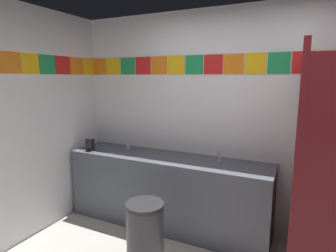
% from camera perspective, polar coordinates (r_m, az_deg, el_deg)
% --- Properties ---
extents(wall_back, '(4.36, 0.09, 2.54)m').
position_cam_1_polar(wall_back, '(3.21, 17.12, 0.59)').
color(wall_back, silver).
rests_on(wall_back, ground_plane).
extents(vanity_counter, '(2.43, 0.56, 0.85)m').
position_cam_1_polar(vanity_counter, '(3.41, -0.37, -13.13)').
color(vanity_counter, '#4C515B').
rests_on(vanity_counter, ground_plane).
extents(faucet_left, '(0.04, 0.10, 0.14)m').
position_cam_1_polar(faucet_left, '(3.63, -8.42, -4.00)').
color(faucet_left, silver).
rests_on(faucet_left, vanity_counter).
extents(faucet_right, '(0.04, 0.10, 0.14)m').
position_cam_1_polar(faucet_right, '(3.13, 10.43, -6.30)').
color(faucet_right, silver).
rests_on(faucet_right, vanity_counter).
extents(soap_dispenser, '(0.09, 0.09, 0.16)m').
position_cam_1_polar(soap_dispenser, '(3.66, -15.74, -3.70)').
color(soap_dispenser, black).
rests_on(soap_dispenser, vanity_counter).
extents(stall_divider, '(0.92, 1.50, 1.98)m').
position_cam_1_polar(stall_divider, '(2.24, 28.85, -11.80)').
color(stall_divider, maroon).
rests_on(stall_divider, ground_plane).
extents(trash_bin, '(0.36, 0.36, 0.64)m').
position_cam_1_polar(trash_bin, '(2.79, -4.72, -21.49)').
color(trash_bin, '#333338').
rests_on(trash_bin, ground_plane).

